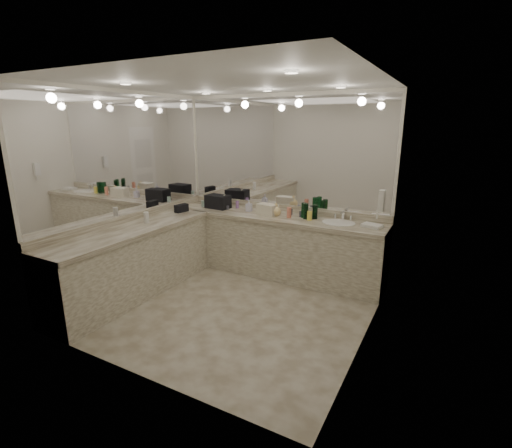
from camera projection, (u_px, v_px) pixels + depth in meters
The scene contains 36 objects.
floor at pixel (231, 306), 4.58m from camera, with size 3.20×3.20×0.00m, color #BEB5A1.
ceiling at pixel (227, 82), 3.90m from camera, with size 3.20×3.20×0.00m, color white.
wall_back at pixel (283, 185), 5.51m from camera, with size 3.20×0.02×2.60m, color silver.
wall_left at pixel (128, 191), 4.97m from camera, with size 0.02×3.00×2.60m, color silver.
wall_right at pixel (372, 219), 3.50m from camera, with size 0.02×3.00×2.60m, color silver.
vanity_back_base at pixel (274, 246), 5.49m from camera, with size 3.20×0.60×0.84m, color beige.
vanity_back_top at pixel (274, 217), 5.36m from camera, with size 3.20×0.64×0.06m, color beige.
vanity_left_base at pixel (133, 264), 4.81m from camera, with size 0.60×2.40×0.84m, color beige.
vanity_left_top at pixel (131, 230), 4.68m from camera, with size 0.64×2.42×0.06m, color beige.
backsplash_back at pixel (282, 208), 5.58m from camera, with size 3.20×0.04×0.10m, color beige.
backsplash_left at pixel (132, 217), 5.05m from camera, with size 0.04×3.00×0.10m, color beige.
mirror_back at pixel (283, 152), 5.38m from camera, with size 3.12×0.01×1.55m, color white.
mirror_left at pixel (126, 155), 4.84m from camera, with size 0.01×2.92×1.55m, color white.
sink at pixel (339, 223), 4.93m from camera, with size 0.44×0.44×0.03m, color white.
faucet at pixel (343, 215), 5.08m from camera, with size 0.24×0.16×0.14m, color silver.
wall_phone at pixel (382, 201), 4.10m from camera, with size 0.06×0.10×0.24m, color white.
door at pixel (356, 261), 3.15m from camera, with size 0.02×0.82×2.10m, color white.
black_toiletry_bag at pixel (218, 201), 5.77m from camera, with size 0.36×0.23×0.21m, color black.
black_bag_spill at pixel (181, 208), 5.52m from camera, with size 0.09×0.21×0.11m, color black.
cream_cosmetic_case at pixel (267, 209), 5.35m from camera, with size 0.29×0.18×0.17m, color beige.
hand_towel at pixel (372, 226), 4.72m from camera, with size 0.24×0.16×0.04m, color white.
lotion_left at pixel (146, 217), 4.91m from camera, with size 0.07×0.07×0.16m, color white.
soap_bottle_a at pixel (225, 201), 5.76m from camera, with size 0.08×0.08×0.22m, color beige.
soap_bottle_b at pixel (249, 206), 5.56m from camera, with size 0.08×0.08×0.17m, color silver.
soap_bottle_c at pixel (276, 209), 5.29m from camera, with size 0.14×0.14×0.19m, color #FFE296.
green_bottle_0 at pixel (315, 211), 5.17m from camera, with size 0.07×0.07×0.19m, color #145228.
green_bottle_1 at pixel (304, 210), 5.19m from camera, with size 0.07×0.07×0.21m, color #145228.
green_bottle_2 at pixel (315, 212), 5.12m from camera, with size 0.07×0.07×0.20m, color #145228.
green_bottle_3 at pixel (306, 211), 5.11m from camera, with size 0.07×0.07×0.22m, color #145228.
amenity_bottle_0 at pixel (309, 216), 5.05m from camera, with size 0.07×0.07×0.13m, color #F2D84C.
amenity_bottle_1 at pixel (300, 214), 5.24m from camera, with size 0.04×0.04×0.08m, color #3F3F4C.
amenity_bottle_2 at pixel (203, 204), 5.88m from camera, with size 0.06×0.06×0.10m, color silver.
amenity_bottle_3 at pixel (291, 212), 5.36m from camera, with size 0.04×0.04×0.09m, color #3F3F4C.
amenity_bottle_4 at pixel (237, 205), 5.78m from camera, with size 0.05×0.05×0.11m, color #9966B2.
amenity_bottle_5 at pixel (228, 208), 5.69m from camera, with size 0.05×0.05×0.06m, color #3F3F4C.
amenity_bottle_6 at pixel (289, 213), 5.18m from camera, with size 0.06×0.06×0.15m, color #E57F66.
Camera 1 is at (2.24, -3.51, 2.17)m, focal length 26.00 mm.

